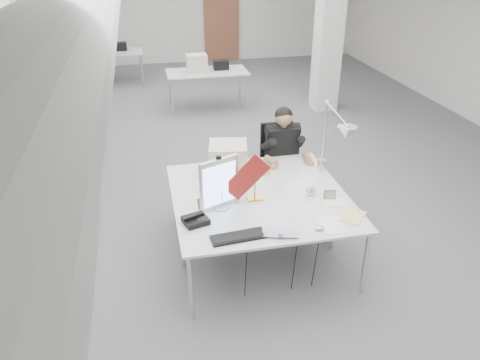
{
  "coord_description": "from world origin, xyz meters",
  "views": [
    {
      "loc": [
        -1.09,
        -6.15,
        3.17
      ],
      "look_at": [
        -0.2,
        -2.0,
        0.93
      ],
      "focal_mm": 35.0,
      "sensor_mm": 36.0,
      "label": 1
    }
  ],
  "objects_px": {
    "laptop": "(280,237)",
    "desk_phone": "(196,220)",
    "seated_person": "(283,142)",
    "architect_lamp": "(333,141)",
    "beige_monitor": "(228,160)",
    "desk_main": "(271,219)",
    "monitor": "(219,183)",
    "office_chair": "(281,163)",
    "bankers_lamp": "(255,182)"
  },
  "relations": [
    {
      "from": "seated_person",
      "to": "laptop",
      "type": "distance_m",
      "value": 1.86
    },
    {
      "from": "laptop",
      "to": "desk_phone",
      "type": "relative_size",
      "value": 1.47
    },
    {
      "from": "beige_monitor",
      "to": "architect_lamp",
      "type": "xyz_separation_m",
      "value": [
        1.09,
        -0.31,
        0.27
      ]
    },
    {
      "from": "seated_person",
      "to": "desk_phone",
      "type": "relative_size",
      "value": 4.48
    },
    {
      "from": "desk_main",
      "to": "office_chair",
      "type": "xyz_separation_m",
      "value": [
        0.54,
        1.48,
        -0.16
      ]
    },
    {
      "from": "desk_phone",
      "to": "laptop",
      "type": "bearing_deg",
      "value": -46.69
    },
    {
      "from": "office_chair",
      "to": "bankers_lamp",
      "type": "distance_m",
      "value": 1.3
    },
    {
      "from": "monitor",
      "to": "laptop",
      "type": "bearing_deg",
      "value": -78.97
    },
    {
      "from": "laptop",
      "to": "desk_phone",
      "type": "distance_m",
      "value": 0.82
    },
    {
      "from": "beige_monitor",
      "to": "desk_main",
      "type": "bearing_deg",
      "value": -64.89
    },
    {
      "from": "monitor",
      "to": "office_chair",
      "type": "bearing_deg",
      "value": 27.27
    },
    {
      "from": "desk_main",
      "to": "beige_monitor",
      "type": "relative_size",
      "value": 4.4
    },
    {
      "from": "office_chair",
      "to": "bankers_lamp",
      "type": "xyz_separation_m",
      "value": [
        -0.61,
        -1.09,
        0.36
      ]
    },
    {
      "from": "office_chair",
      "to": "monitor",
      "type": "xyz_separation_m",
      "value": [
        -0.98,
        -1.17,
        0.43
      ]
    },
    {
      "from": "monitor",
      "to": "architect_lamp",
      "type": "distance_m",
      "value": 1.35
    },
    {
      "from": "office_chair",
      "to": "seated_person",
      "type": "xyz_separation_m",
      "value": [
        0.0,
        -0.05,
        0.31
      ]
    },
    {
      "from": "laptop",
      "to": "desk_phone",
      "type": "xyz_separation_m",
      "value": [
        -0.71,
        0.41,
        0.01
      ]
    },
    {
      "from": "desk_main",
      "to": "laptop",
      "type": "xyz_separation_m",
      "value": [
        -0.01,
        -0.35,
        0.03
      ]
    },
    {
      "from": "office_chair",
      "to": "seated_person",
      "type": "relative_size",
      "value": 1.17
    },
    {
      "from": "architect_lamp",
      "to": "office_chair",
      "type": "bearing_deg",
      "value": 131.37
    },
    {
      "from": "desk_phone",
      "to": "desk_main",
      "type": "bearing_deg",
      "value": -21.71
    },
    {
      "from": "desk_main",
      "to": "architect_lamp",
      "type": "height_order",
      "value": "architect_lamp"
    },
    {
      "from": "desk_main",
      "to": "desk_phone",
      "type": "height_order",
      "value": "desk_phone"
    },
    {
      "from": "desk_main",
      "to": "architect_lamp",
      "type": "bearing_deg",
      "value": 37.05
    },
    {
      "from": "bankers_lamp",
      "to": "monitor",
      "type": "bearing_deg",
      "value": 174.07
    },
    {
      "from": "seated_person",
      "to": "laptop",
      "type": "bearing_deg",
      "value": -108.09
    },
    {
      "from": "seated_person",
      "to": "beige_monitor",
      "type": "bearing_deg",
      "value": -149.25
    },
    {
      "from": "office_chair",
      "to": "beige_monitor",
      "type": "bearing_deg",
      "value": -146.65
    },
    {
      "from": "office_chair",
      "to": "laptop",
      "type": "xyz_separation_m",
      "value": [
        -0.55,
        -1.83,
        0.18
      ]
    },
    {
      "from": "office_chair",
      "to": "laptop",
      "type": "relative_size",
      "value": 3.58
    },
    {
      "from": "monitor",
      "to": "desk_phone",
      "type": "xyz_separation_m",
      "value": [
        -0.27,
        -0.25,
        -0.23
      ]
    },
    {
      "from": "monitor",
      "to": "beige_monitor",
      "type": "bearing_deg",
      "value": 49.3
    },
    {
      "from": "desk_phone",
      "to": "architect_lamp",
      "type": "xyz_separation_m",
      "value": [
        1.57,
        0.58,
        0.43
      ]
    },
    {
      "from": "bankers_lamp",
      "to": "beige_monitor",
      "type": "relative_size",
      "value": 0.93
    },
    {
      "from": "desk_phone",
      "to": "architect_lamp",
      "type": "height_order",
      "value": "architect_lamp"
    },
    {
      "from": "seated_person",
      "to": "architect_lamp",
      "type": "relative_size",
      "value": 1.09
    },
    {
      "from": "desk_phone",
      "to": "architect_lamp",
      "type": "bearing_deg",
      "value": 3.53
    },
    {
      "from": "desk_main",
      "to": "laptop",
      "type": "relative_size",
      "value": 5.49
    },
    {
      "from": "office_chair",
      "to": "desk_main",
      "type": "bearing_deg",
      "value": -110.96
    },
    {
      "from": "desk_phone",
      "to": "beige_monitor",
      "type": "bearing_deg",
      "value": 44.71
    },
    {
      "from": "desk_main",
      "to": "laptop",
      "type": "height_order",
      "value": "laptop"
    },
    {
      "from": "desk_main",
      "to": "desk_phone",
      "type": "relative_size",
      "value": 8.08
    },
    {
      "from": "office_chair",
      "to": "architect_lamp",
      "type": "relative_size",
      "value": 1.27
    },
    {
      "from": "desk_phone",
      "to": "beige_monitor",
      "type": "xyz_separation_m",
      "value": [
        0.48,
        0.89,
        0.17
      ]
    },
    {
      "from": "architect_lamp",
      "to": "beige_monitor",
      "type": "bearing_deg",
      "value": -174.83
    },
    {
      "from": "monitor",
      "to": "bankers_lamp",
      "type": "bearing_deg",
      "value": -10.61
    },
    {
      "from": "desk_main",
      "to": "seated_person",
      "type": "distance_m",
      "value": 1.53
    },
    {
      "from": "beige_monitor",
      "to": "bankers_lamp",
      "type": "bearing_deg",
      "value": -62.08
    },
    {
      "from": "laptop",
      "to": "bankers_lamp",
      "type": "xyz_separation_m",
      "value": [
        -0.06,
        0.74,
        0.18
      ]
    },
    {
      "from": "laptop",
      "to": "architect_lamp",
      "type": "distance_m",
      "value": 1.38
    }
  ]
}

